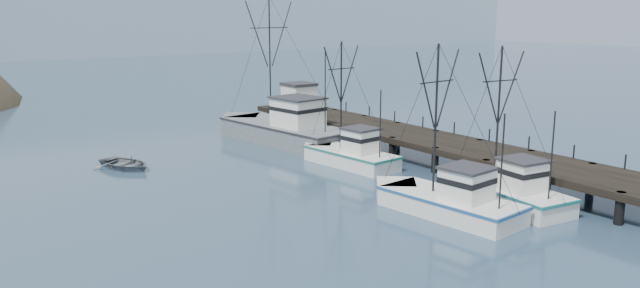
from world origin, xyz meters
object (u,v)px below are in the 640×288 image
object	(u,v)px
trawler_near	(504,191)
pier_shed	(299,95)
pier	(415,137)
trawler_mid	(445,201)
pickup_truck	(309,101)
motorboat	(126,168)
trawler_far	(348,155)
work_vessel	(282,129)

from	to	relation	value
trawler_near	pier_shed	distance (m)	31.76
pier	trawler_mid	size ratio (longest dim) A/B	4.02
pier_shed	pickup_truck	size ratio (longest dim) A/B	0.62
pier_shed	pickup_truck	distance (m)	1.47
trawler_mid	motorboat	size ratio (longest dim) A/B	2.11
trawler_near	trawler_mid	xyz separation A→B (m)	(-4.79, 0.73, -0.00)
trawler_mid	trawler_far	size ratio (longest dim) A/B	1.05
pier	work_vessel	world-z (taller)	work_vessel
trawler_near	trawler_far	world-z (taller)	trawler_near
pier	pickup_truck	size ratio (longest dim) A/B	8.52
trawler_near	motorboat	distance (m)	29.36
trawler_near	motorboat	xyz separation A→B (m)	(-17.24, 23.75, -0.82)
work_vessel	pickup_truck	world-z (taller)	work_vessel
trawler_near	trawler_mid	distance (m)	4.84
pier	work_vessel	size ratio (longest dim) A/B	2.53
pier	trawler_far	world-z (taller)	trawler_far
trawler_mid	pier_shed	distance (m)	32.11
trawler_near	trawler_far	distance (m)	14.35
pier	motorboat	size ratio (longest dim) A/B	8.48
trawler_near	trawler_mid	size ratio (longest dim) A/B	0.97
pickup_truck	motorboat	world-z (taller)	pickup_truck
work_vessel	pier_shed	distance (m)	8.75
pier	motorboat	distance (m)	24.36
trawler_mid	trawler_near	bearing A→B (deg)	-8.64
pier	trawler_far	size ratio (longest dim) A/B	4.23
pier_shed	pickup_truck	bearing A→B (deg)	0.00
trawler_far	work_vessel	world-z (taller)	work_vessel
pickup_truck	motorboat	xyz separation A→B (m)	(-23.17, -7.56, -2.72)
pier_shed	trawler_far	bearing A→B (deg)	-110.85
pier	motorboat	bearing A→B (deg)	154.56
trawler_far	pickup_truck	distance (m)	18.88
trawler_far	pier_shed	distance (m)	18.47
pier	motorboat	xyz separation A→B (m)	(-21.94, 10.44, -1.69)
pier	trawler_mid	world-z (taller)	trawler_mid
trawler_far	pier	bearing A→B (deg)	-7.88
trawler_far	pickup_truck	size ratio (longest dim) A/B	2.01
motorboat	trawler_mid	bearing A→B (deg)	-80.32
trawler_mid	pier_shed	world-z (taller)	trawler_mid
work_vessel	pier_shed	bearing A→B (deg)	45.07
pier_shed	pier	bearing A→B (deg)	-89.79
trawler_near	work_vessel	size ratio (longest dim) A/B	0.61
pier_shed	pickup_truck	xyz separation A→B (m)	(1.29, 0.00, -0.70)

